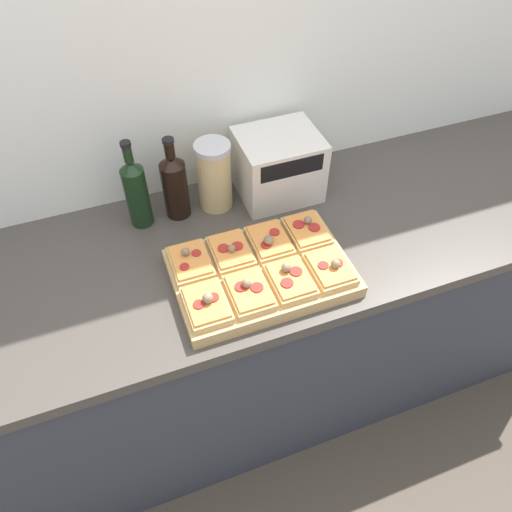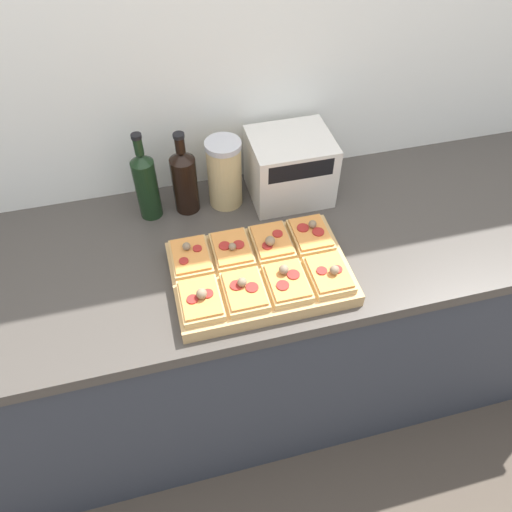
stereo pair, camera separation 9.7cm
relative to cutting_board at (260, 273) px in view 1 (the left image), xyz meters
name	(u,v)px [view 1 (the left image)]	position (x,y,z in m)	size (l,w,h in m)	color
ground_plane	(276,461)	(0.00, -0.18, -0.92)	(12.00, 12.00, 0.00)	#4C4238
wall_back	(202,78)	(0.00, 0.49, 0.33)	(6.00, 0.06, 2.50)	silver
kitchen_counter	(247,330)	(0.00, 0.14, -0.47)	(2.63, 0.67, 0.90)	#333842
cutting_board	(260,273)	(0.00, 0.00, 0.00)	(0.48, 0.32, 0.04)	tan
pizza_slice_back_left	(190,262)	(-0.17, 0.08, 0.03)	(0.11, 0.14, 0.05)	tan
pizza_slice_back_midleft	(231,251)	(-0.06, 0.08, 0.03)	(0.11, 0.14, 0.05)	tan
pizza_slice_back_midright	(269,241)	(0.06, 0.08, 0.04)	(0.11, 0.14, 0.06)	tan
pizza_slice_back_right	(307,231)	(0.17, 0.08, 0.03)	(0.11, 0.14, 0.05)	tan
pizza_slice_front_left	(207,304)	(-0.17, -0.08, 0.04)	(0.11, 0.14, 0.06)	tan
pizza_slice_front_midleft	(249,291)	(-0.06, -0.08, 0.04)	(0.11, 0.14, 0.05)	tan
pizza_slice_front_midright	(290,279)	(0.06, -0.08, 0.04)	(0.11, 0.14, 0.05)	tan
pizza_slice_front_right	(330,268)	(0.17, -0.08, 0.04)	(0.11, 0.14, 0.05)	tan
olive_oil_bottle	(136,192)	(-0.26, 0.34, 0.10)	(0.07, 0.07, 0.29)	black
wine_bottle	(175,185)	(-0.14, 0.34, 0.09)	(0.08, 0.08, 0.27)	black
grain_jar_tall	(214,176)	(-0.02, 0.34, 0.09)	(0.11, 0.11, 0.22)	tan
toaster_oven	(278,165)	(0.19, 0.33, 0.08)	(0.27, 0.21, 0.21)	beige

